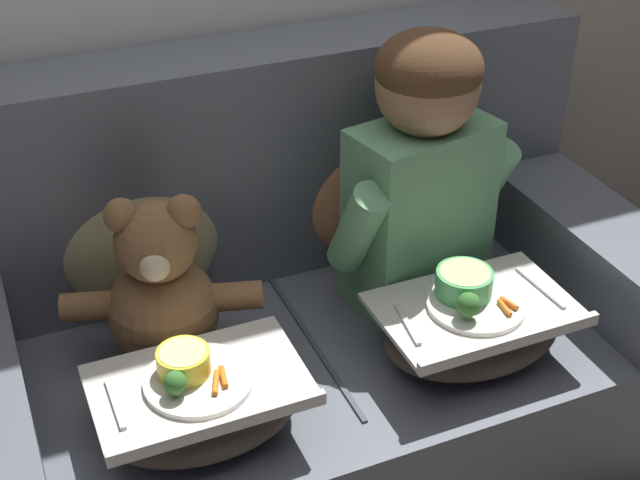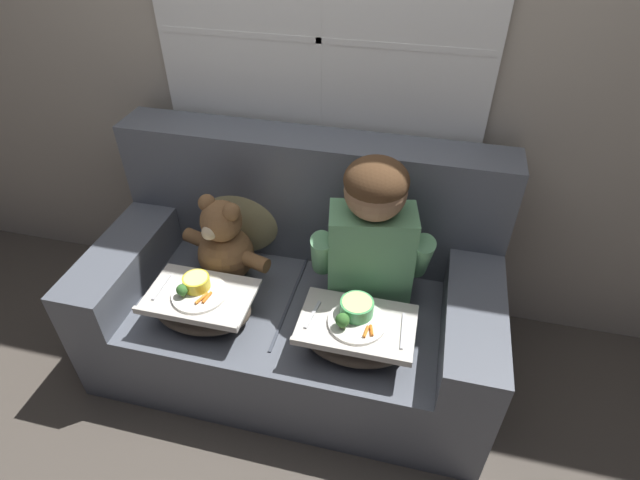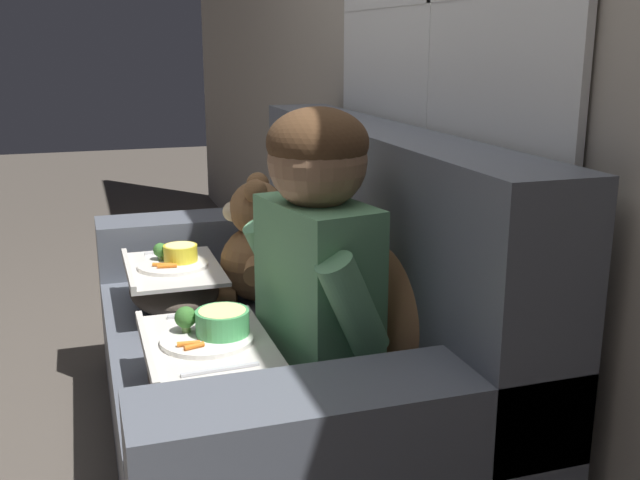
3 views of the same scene
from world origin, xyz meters
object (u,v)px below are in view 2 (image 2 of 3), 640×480
(teddy_bear, at_px, (224,246))
(lap_tray_child, at_px, (356,333))
(couch, at_px, (299,290))
(lap_tray_teddy, at_px, (202,305))
(throw_pillow_behind_teddy, at_px, (241,213))
(throw_pillow_behind_child, at_px, (377,232))
(child_figure, at_px, (372,230))

(teddy_bear, bearing_deg, lap_tray_child, -22.82)
(couch, xyz_separation_m, teddy_bear, (-0.32, -0.04, 0.23))
(couch, height_order, lap_tray_teddy, couch)
(teddy_bear, bearing_deg, throw_pillow_behind_teddy, 89.57)
(couch, bearing_deg, lap_tray_child, -44.26)
(couch, height_order, throw_pillow_behind_child, couch)
(teddy_bear, bearing_deg, throw_pillow_behind_child, 18.34)
(child_figure, bearing_deg, lap_tray_child, -90.25)
(child_figure, distance_m, teddy_bear, 0.66)
(throw_pillow_behind_child, xyz_separation_m, child_figure, (0.00, -0.20, 0.17))
(throw_pillow_behind_teddy, bearing_deg, lap_tray_teddy, -90.15)
(throw_pillow_behind_teddy, bearing_deg, couch, -28.18)
(throw_pillow_behind_child, distance_m, throw_pillow_behind_teddy, 0.63)
(couch, distance_m, teddy_bear, 0.39)
(throw_pillow_behind_child, bearing_deg, lap_tray_teddy, -142.99)
(couch, distance_m, throw_pillow_behind_child, 0.44)
(throw_pillow_behind_teddy, xyz_separation_m, child_figure, (0.63, -0.20, 0.17))
(couch, xyz_separation_m, throw_pillow_behind_teddy, (-0.31, 0.17, 0.26))
(couch, distance_m, throw_pillow_behind_teddy, 0.44)
(throw_pillow_behind_child, distance_m, teddy_bear, 0.67)
(child_figure, xyz_separation_m, lap_tray_teddy, (-0.63, -0.27, -0.29))
(teddy_bear, bearing_deg, couch, 7.32)
(couch, relative_size, teddy_bear, 3.89)
(throw_pillow_behind_child, height_order, teddy_bear, throw_pillow_behind_child)
(throw_pillow_behind_teddy, height_order, lap_tray_teddy, throw_pillow_behind_teddy)
(couch, height_order, teddy_bear, couch)
(child_figure, bearing_deg, couch, 173.40)
(throw_pillow_behind_teddy, relative_size, teddy_bear, 0.94)
(teddy_bear, relative_size, lap_tray_teddy, 1.04)
(lap_tray_child, bearing_deg, throw_pillow_behind_teddy, 142.95)
(throw_pillow_behind_teddy, xyz_separation_m, lap_tray_child, (0.63, -0.47, -0.13))
(throw_pillow_behind_child, height_order, child_figure, child_figure)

